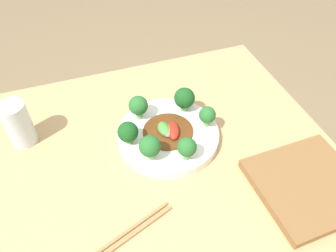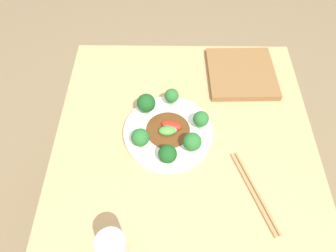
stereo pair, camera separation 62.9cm
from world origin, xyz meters
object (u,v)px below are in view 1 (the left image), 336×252
broccoli_southwest (184,98)px  chopsticks (120,240)px  broccoli_east (128,132)px  drinking_glass (18,124)px  broccoli_southeast (138,106)px  stirfry_center (168,131)px  broccoli_northeast (150,147)px  cutting_board (308,185)px  broccoli_north (187,147)px  plate (168,135)px  broccoli_west (207,115)px

broccoli_southwest → chopsticks: broccoli_southwest is taller
broccoli_east → drinking_glass: size_ratio=0.50×
broccoli_southeast → drinking_glass: 0.28m
stirfry_center → chopsticks: (0.17, 0.22, -0.03)m
broccoli_northeast → cutting_board: (-0.30, 0.17, -0.05)m
broccoli_southeast → broccoli_southwest: 0.12m
broccoli_northeast → broccoli_southwest: (-0.13, -0.12, -0.00)m
broccoli_north → broccoli_southwest: broccoli_southwest is taller
broccoli_east → broccoli_north: bearing=140.9°
broccoli_north → broccoli_southwest: (-0.05, -0.15, 0.00)m
broccoli_east → broccoli_north: (-0.11, 0.09, 0.00)m
stirfry_center → cutting_board: (-0.24, 0.23, -0.02)m
drinking_glass → broccoli_northeast: bearing=147.3°
broccoli_southwest → chopsticks: bearing=49.7°
broccoli_east → broccoli_north: 0.14m
plate → stirfry_center: (-0.00, 0.00, 0.02)m
broccoli_north → stirfry_center: (0.01, -0.09, -0.03)m
broccoli_southwest → broccoli_southeast: bearing=-4.4°
plate → drinking_glass: (0.33, -0.11, 0.05)m
plate → broccoli_northeast: (0.06, 0.06, 0.05)m
broccoli_northeast → drinking_glass: (0.27, -0.17, -0.01)m
broccoli_east → broccoli_southwest: bearing=-159.1°
broccoli_east → chopsticks: size_ratio=0.25×
chopsticks → cutting_board: size_ratio=1.00×
chopsticks → broccoli_west: bearing=-142.1°
broccoli_north → stirfry_center: size_ratio=0.49×
drinking_glass → chopsticks: bearing=116.0°
broccoli_north → broccoli_southeast: bearing=-68.0°
plate → broccoli_west: bearing=174.5°
drinking_glass → broccoli_southeast: bearing=172.0°
broccoli_north → broccoli_east: bearing=-39.1°
broccoli_southeast → drinking_glass: (0.28, -0.04, -0.01)m
broccoli_east → chopsticks: broccoli_east is taller
broccoli_southwest → stirfry_center: (0.06, 0.06, -0.03)m
plate → cutting_board: bearing=135.5°
broccoli_northeast → stirfry_center: bearing=-136.7°
broccoli_north → cutting_board: (-0.22, 0.14, -0.05)m
broccoli_west → broccoli_southwest: 0.08m
broccoli_northeast → stirfry_center: broccoli_northeast is taller
plate → broccoli_north: broccoli_north is taller
plate → broccoli_north: size_ratio=4.19×
broccoli_southeast → broccoli_northeast: (0.01, 0.13, -0.00)m
broccoli_north → chopsticks: (0.18, 0.13, -0.06)m
broccoli_west → drinking_glass: 0.44m
broccoli_north → cutting_board: size_ratio=0.26×
broccoli_east → drinking_glass: (0.24, -0.11, 0.00)m
broccoli_northeast → broccoli_east: bearing=-62.0°
chopsticks → stirfry_center: bearing=-128.6°
stirfry_center → broccoli_southeast: bearing=-54.4°
stirfry_center → drinking_glass: drinking_glass is taller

